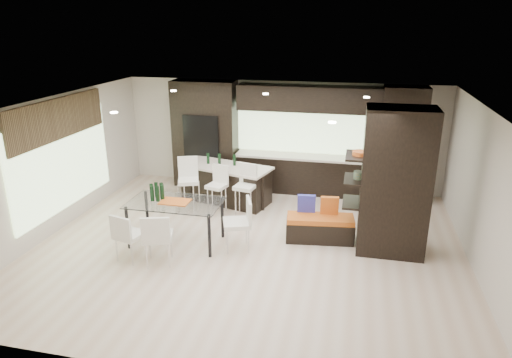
% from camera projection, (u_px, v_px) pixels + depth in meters
% --- Properties ---
extents(ground, '(8.00, 8.00, 0.00)m').
position_uv_depth(ground, '(249.00, 245.00, 8.76)').
color(ground, beige).
rests_on(ground, ground).
extents(back_wall, '(8.00, 0.02, 2.70)m').
position_uv_depth(back_wall, '(281.00, 135.00, 11.54)').
color(back_wall, beige).
rests_on(back_wall, ground).
extents(left_wall, '(0.02, 7.00, 2.70)m').
position_uv_depth(left_wall, '(55.00, 165.00, 9.15)').
color(left_wall, beige).
rests_on(left_wall, ground).
extents(right_wall, '(0.02, 7.00, 2.70)m').
position_uv_depth(right_wall, '(485.00, 197.00, 7.49)').
color(right_wall, beige).
rests_on(right_wall, ground).
extents(ceiling, '(8.00, 7.00, 0.02)m').
position_uv_depth(ceiling, '(248.00, 105.00, 7.88)').
color(ceiling, white).
rests_on(ceiling, ground).
extents(window_left, '(0.04, 3.20, 1.90)m').
position_uv_depth(window_left, '(63.00, 162.00, 9.32)').
color(window_left, '#B2D199').
rests_on(window_left, left_wall).
extents(window_back, '(3.40, 0.04, 1.20)m').
position_uv_depth(window_back, '(305.00, 129.00, 11.32)').
color(window_back, '#B2D199').
rests_on(window_back, back_wall).
extents(stone_accent, '(0.08, 3.00, 0.80)m').
position_uv_depth(stone_accent, '(58.00, 119.00, 9.02)').
color(stone_accent, brown).
rests_on(stone_accent, left_wall).
extents(ceiling_spots, '(4.00, 3.00, 0.02)m').
position_uv_depth(ceiling_spots, '(252.00, 104.00, 8.11)').
color(ceiling_spots, white).
rests_on(ceiling_spots, ceiling).
extents(back_cabinetry, '(6.80, 0.68, 2.70)m').
position_uv_depth(back_cabinetry, '(299.00, 139.00, 11.14)').
color(back_cabinetry, black).
rests_on(back_cabinetry, ground).
extents(refrigerator, '(0.90, 0.68, 1.90)m').
position_uv_depth(refrigerator, '(205.00, 150.00, 11.72)').
color(refrigerator, black).
rests_on(refrigerator, ground).
extents(partition_column, '(1.20, 0.80, 2.70)m').
position_uv_depth(partition_column, '(395.00, 182.00, 8.15)').
color(partition_column, black).
rests_on(partition_column, ground).
extents(kitchen_island, '(2.26, 1.41, 0.88)m').
position_uv_depth(kitchen_island, '(226.00, 184.00, 10.79)').
color(kitchen_island, black).
rests_on(kitchen_island, ground).
extents(stool_left, '(0.56, 0.56, 1.00)m').
position_uv_depth(stool_left, '(189.00, 190.00, 10.19)').
color(stool_left, white).
rests_on(stool_left, ground).
extents(stool_mid, '(0.48, 0.48, 0.88)m').
position_uv_depth(stool_mid, '(217.00, 195.00, 10.10)').
color(stool_mid, white).
rests_on(stool_mid, ground).
extents(stool_right, '(0.48, 0.48, 0.94)m').
position_uv_depth(stool_right, '(245.00, 196.00, 9.95)').
color(stool_right, white).
rests_on(stool_right, ground).
extents(bench, '(1.36, 0.66, 0.50)m').
position_uv_depth(bench, '(320.00, 228.00, 8.90)').
color(bench, black).
rests_on(bench, ground).
extents(floor_vase, '(0.51, 0.51, 1.20)m').
position_uv_depth(floor_vase, '(374.00, 208.00, 8.95)').
color(floor_vase, '#48573E').
rests_on(floor_vase, ground).
extents(dining_table, '(1.77, 1.00, 0.85)m').
position_uv_depth(dining_table, '(176.00, 222.00, 8.75)').
color(dining_table, white).
rests_on(dining_table, ground).
extents(chair_near, '(0.61, 0.61, 0.90)m').
position_uv_depth(chair_near, '(158.00, 240.00, 7.98)').
color(chair_near, white).
rests_on(chair_near, ground).
extents(chair_far, '(0.55, 0.55, 0.84)m').
position_uv_depth(chair_far, '(130.00, 238.00, 8.12)').
color(chair_far, white).
rests_on(chair_far, ground).
extents(chair_end, '(0.63, 0.63, 0.92)m').
position_uv_depth(chair_end, '(237.00, 227.00, 8.48)').
color(chair_end, white).
rests_on(chair_end, ground).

